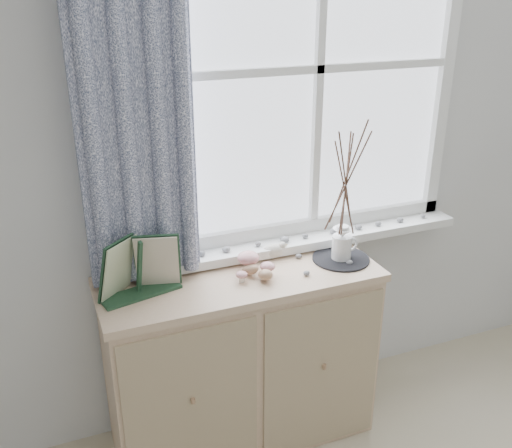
% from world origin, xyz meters
% --- Properties ---
extents(sideboard, '(1.20, 0.45, 0.85)m').
position_xyz_m(sideboard, '(-0.15, 1.75, 0.43)').
color(sideboard, beige).
rests_on(sideboard, ground).
extents(botanical_book, '(0.39, 0.21, 0.26)m').
position_xyz_m(botanical_book, '(-0.57, 1.73, 0.98)').
color(botanical_book, '#1D3D26').
rests_on(botanical_book, sideboard).
extents(toadstool_cluster, '(0.18, 0.15, 0.09)m').
position_xyz_m(toadstool_cluster, '(-0.10, 1.76, 0.90)').
color(toadstool_cluster, white).
rests_on(toadstool_cluster, sideboard).
extents(wooden_eggs, '(0.10, 0.12, 0.07)m').
position_xyz_m(wooden_eggs, '(-0.09, 1.71, 0.88)').
color(wooden_eggs, tan).
rests_on(wooden_eggs, sideboard).
extents(songbird_figurine, '(0.15, 0.08, 0.07)m').
position_xyz_m(songbird_figurine, '(0.04, 1.86, 0.89)').
color(songbird_figurine, silver).
rests_on(songbird_figurine, sideboard).
extents(crocheted_doily, '(0.26, 0.26, 0.01)m').
position_xyz_m(crocheted_doily, '(0.32, 1.73, 0.85)').
color(crocheted_doily, black).
rests_on(crocheted_doily, sideboard).
extents(twig_pitcher, '(0.25, 0.25, 0.66)m').
position_xyz_m(twig_pitcher, '(0.32, 1.73, 1.23)').
color(twig_pitcher, white).
rests_on(twig_pitcher, crocheted_doily).
extents(sideboard_pebbles, '(0.33, 0.23, 0.02)m').
position_xyz_m(sideboard_pebbles, '(0.15, 1.75, 0.86)').
color(sideboard_pebbles, gray).
rests_on(sideboard_pebbles, sideboard).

